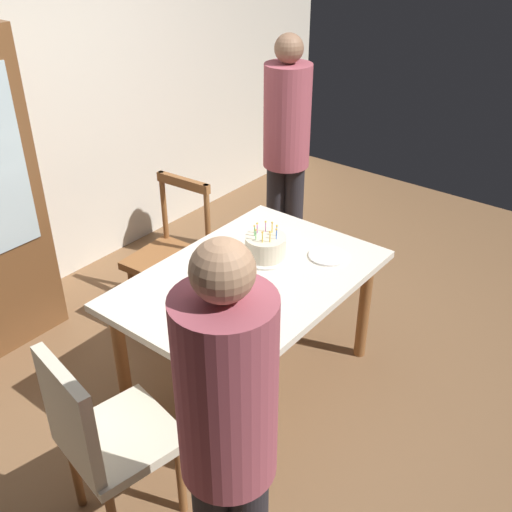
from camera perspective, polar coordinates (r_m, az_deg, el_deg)
ground at (r=3.63m, az=-0.50°, el=-11.66°), size 6.40×6.40×0.00m
back_wall at (r=4.26m, az=-20.99°, el=13.17°), size 6.40×0.10×2.60m
dining_table at (r=3.23m, az=-0.55°, el=-3.30°), size 1.41×0.96×0.73m
birthday_cake at (r=3.31m, az=0.91°, el=0.79°), size 0.28×0.28×0.20m
plate_near_celebrant at (r=2.82m, az=-2.08°, el=-6.64°), size 0.22×0.22×0.01m
plate_far_side at (r=3.25m, az=-4.31°, el=-1.07°), size 0.22×0.22×0.01m
plate_near_guest at (r=3.37m, az=6.83°, el=0.03°), size 0.22×0.22×0.01m
fork_near_celebrant at (r=2.72m, az=-4.04°, el=-8.40°), size 0.18×0.05×0.01m
fork_far_side at (r=3.15m, az=-6.10°, el=-2.39°), size 0.18×0.04×0.01m
chair_spindle_back at (r=3.91m, az=-8.06°, el=-0.16°), size 0.47×0.47×0.95m
chair_upholstered at (r=2.68m, az=-14.46°, el=-16.05°), size 0.52×0.51×0.95m
person_celebrant at (r=2.03m, az=-2.67°, el=-16.53°), size 0.32×0.32×1.68m
person_guest at (r=4.23m, az=2.89°, el=10.48°), size 0.32×0.32×1.72m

